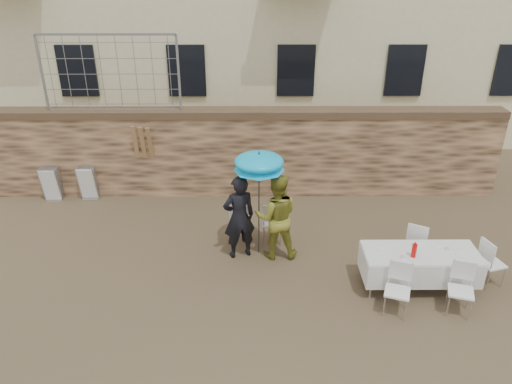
{
  "coord_description": "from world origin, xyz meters",
  "views": [
    {
      "loc": [
        0.35,
        -6.7,
        5.85
      ],
      "look_at": [
        0.4,
        2.2,
        1.4
      ],
      "focal_mm": 35.0,
      "sensor_mm": 36.0,
      "label": 1
    }
  ],
  "objects_px": {
    "table_chair_front_right": "(461,290)",
    "table_chair_side": "(492,262)",
    "soda_bottle": "(414,251)",
    "couple_chair_right": "(273,222)",
    "woman_dress": "(276,217)",
    "umbrella": "(259,165)",
    "chair_stack_left": "(53,181)",
    "couple_chair_left": "(240,222)",
    "table_chair_front_left": "(398,291)",
    "man_suit": "(239,217)",
    "chair_stack_right": "(89,181)",
    "table_chair_back": "(417,242)",
    "banquet_table": "(421,254)"
  },
  "relations": [
    {
      "from": "soda_bottle",
      "to": "table_chair_front_right",
      "type": "bearing_deg",
      "value": -40.6
    },
    {
      "from": "table_chair_back",
      "to": "table_chair_side",
      "type": "bearing_deg",
      "value": 178.36
    },
    {
      "from": "table_chair_front_left",
      "to": "man_suit",
      "type": "bearing_deg",
      "value": 166.06
    },
    {
      "from": "couple_chair_left",
      "to": "table_chair_back",
      "type": "distance_m",
      "value": 3.67
    },
    {
      "from": "man_suit",
      "to": "chair_stack_right",
      "type": "bearing_deg",
      "value": -53.63
    },
    {
      "from": "table_chair_back",
      "to": "couple_chair_left",
      "type": "bearing_deg",
      "value": 15.5
    },
    {
      "from": "man_suit",
      "to": "table_chair_front_right",
      "type": "xyz_separation_m",
      "value": [
        3.88,
        -1.83,
        -0.43
      ]
    },
    {
      "from": "woman_dress",
      "to": "chair_stack_right",
      "type": "distance_m",
      "value": 5.36
    },
    {
      "from": "banquet_table",
      "to": "table_chair_front_right",
      "type": "relative_size",
      "value": 2.19
    },
    {
      "from": "woman_dress",
      "to": "chair_stack_right",
      "type": "bearing_deg",
      "value": -31.17
    },
    {
      "from": "table_chair_side",
      "to": "chair_stack_left",
      "type": "relative_size",
      "value": 1.04
    },
    {
      "from": "table_chair_back",
      "to": "chair_stack_right",
      "type": "height_order",
      "value": "table_chair_back"
    },
    {
      "from": "woman_dress",
      "to": "soda_bottle",
      "type": "height_order",
      "value": "woman_dress"
    },
    {
      "from": "table_chair_side",
      "to": "chair_stack_left",
      "type": "xyz_separation_m",
      "value": [
        -9.55,
        3.65,
        -0.02
      ]
    },
    {
      "from": "man_suit",
      "to": "table_chair_back",
      "type": "distance_m",
      "value": 3.61
    },
    {
      "from": "couple_chair_right",
      "to": "chair_stack_right",
      "type": "relative_size",
      "value": 1.04
    },
    {
      "from": "woman_dress",
      "to": "umbrella",
      "type": "height_order",
      "value": "umbrella"
    },
    {
      "from": "umbrella",
      "to": "banquet_table",
      "type": "distance_m",
      "value": 3.45
    },
    {
      "from": "table_chair_front_right",
      "to": "table_chair_side",
      "type": "distance_m",
      "value": 1.24
    },
    {
      "from": "couple_chair_left",
      "to": "table_chair_front_right",
      "type": "height_order",
      "value": "same"
    },
    {
      "from": "woman_dress",
      "to": "couple_chair_left",
      "type": "xyz_separation_m",
      "value": [
        -0.75,
        0.55,
        -0.44
      ]
    },
    {
      "from": "table_chair_front_left",
      "to": "table_chair_front_right",
      "type": "distance_m",
      "value": 1.1
    },
    {
      "from": "man_suit",
      "to": "chair_stack_left",
      "type": "bearing_deg",
      "value": -48.28
    },
    {
      "from": "umbrella",
      "to": "table_chair_front_right",
      "type": "distance_m",
      "value": 4.26
    },
    {
      "from": "man_suit",
      "to": "couple_chair_right",
      "type": "bearing_deg",
      "value": -160.93
    },
    {
      "from": "couple_chair_right",
      "to": "banquet_table",
      "type": "xyz_separation_m",
      "value": [
        2.68,
        -1.63,
        0.25
      ]
    },
    {
      "from": "couple_chair_right",
      "to": "banquet_table",
      "type": "height_order",
      "value": "couple_chair_right"
    },
    {
      "from": "woman_dress",
      "to": "table_chair_back",
      "type": "xyz_separation_m",
      "value": [
        2.83,
        -0.28,
        -0.44
      ]
    },
    {
      "from": "table_chair_front_left",
      "to": "soda_bottle",
      "type": "bearing_deg",
      "value": 75.81
    },
    {
      "from": "couple_chair_right",
      "to": "table_chair_side",
      "type": "xyz_separation_m",
      "value": [
        4.08,
        -1.53,
        0.0
      ]
    },
    {
      "from": "banquet_table",
      "to": "chair_stack_left",
      "type": "distance_m",
      "value": 8.98
    },
    {
      "from": "umbrella",
      "to": "banquet_table",
      "type": "height_order",
      "value": "umbrella"
    },
    {
      "from": "table_chair_front_left",
      "to": "chair_stack_left",
      "type": "relative_size",
      "value": 1.04
    },
    {
      "from": "table_chair_side",
      "to": "umbrella",
      "type": "bearing_deg",
      "value": 59.99
    },
    {
      "from": "table_chair_front_right",
      "to": "table_chair_front_left",
      "type": "bearing_deg",
      "value": -162.9
    },
    {
      "from": "man_suit",
      "to": "soda_bottle",
      "type": "height_order",
      "value": "man_suit"
    },
    {
      "from": "chair_stack_right",
      "to": "soda_bottle",
      "type": "bearing_deg",
      "value": -28.96
    },
    {
      "from": "couple_chair_left",
      "to": "table_chair_front_left",
      "type": "relative_size",
      "value": 1.0
    },
    {
      "from": "soda_bottle",
      "to": "couple_chair_right",
      "type": "bearing_deg",
      "value": 144.23
    },
    {
      "from": "chair_stack_left",
      "to": "chair_stack_right",
      "type": "relative_size",
      "value": 1.0
    },
    {
      "from": "woman_dress",
      "to": "couple_chair_right",
      "type": "distance_m",
      "value": 0.7
    },
    {
      "from": "table_chair_front_left",
      "to": "table_chair_back",
      "type": "relative_size",
      "value": 1.0
    },
    {
      "from": "couple_chair_left",
      "to": "table_chair_front_left",
      "type": "xyz_separation_m",
      "value": [
        2.78,
        -2.38,
        0.0
      ]
    },
    {
      "from": "table_chair_front_right",
      "to": "table_chair_side",
      "type": "relative_size",
      "value": 1.0
    },
    {
      "from": "couple_chair_left",
      "to": "soda_bottle",
      "type": "height_order",
      "value": "soda_bottle"
    },
    {
      "from": "umbrella",
      "to": "chair_stack_left",
      "type": "relative_size",
      "value": 2.31
    },
    {
      "from": "banquet_table",
      "to": "table_chair_side",
      "type": "xyz_separation_m",
      "value": [
        1.4,
        0.1,
        -0.25
      ]
    },
    {
      "from": "couple_chair_right",
      "to": "table_chair_side",
      "type": "height_order",
      "value": "same"
    },
    {
      "from": "table_chair_front_left",
      "to": "umbrella",
      "type": "bearing_deg",
      "value": 160.36
    },
    {
      "from": "umbrella",
      "to": "table_chair_front_right",
      "type": "xyz_separation_m",
      "value": [
        3.48,
        -1.93,
        -1.53
      ]
    }
  ]
}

